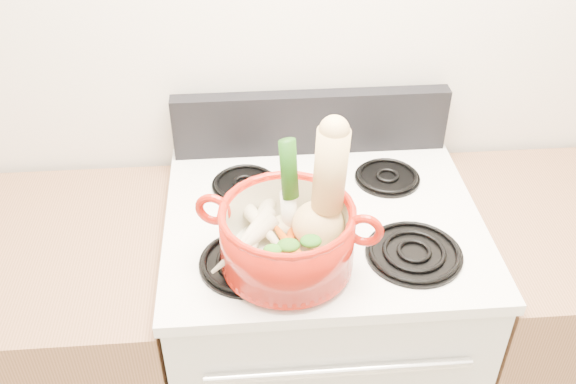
{
  "coord_description": "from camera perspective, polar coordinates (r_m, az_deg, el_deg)",
  "views": [
    {
      "loc": [
        -0.19,
        0.17,
        1.95
      ],
      "look_at": [
        -0.1,
        1.2,
        1.18
      ],
      "focal_mm": 40.0,
      "sensor_mm": 36.0,
      "label": 1
    }
  ],
  "objects": [
    {
      "name": "oven_handle",
      "position": [
        1.48,
        4.6,
        -15.59
      ],
      "size": [
        0.6,
        0.02,
        0.02
      ],
      "primitive_type": "cylinder",
      "rotation": [
        0.0,
        1.57,
        0.0
      ],
      "color": "silver",
      "rests_on": "stove_body"
    },
    {
      "name": "parsnip_0",
      "position": [
        1.44,
        -2.66,
        -3.36
      ],
      "size": [
        0.11,
        0.24,
        0.06
      ],
      "primitive_type": "cone",
      "rotation": [
        1.66,
        0.0,
        -0.31
      ],
      "color": "beige",
      "rests_on": "dutch_oven"
    },
    {
      "name": "pot_handle_left",
      "position": [
        1.4,
        -6.68,
        -1.54
      ],
      "size": [
        0.08,
        0.04,
        0.08
      ],
      "primitive_type": "torus",
      "rotation": [
        1.57,
        0.0,
        -0.29
      ],
      "color": "#A6160A",
      "rests_on": "dutch_oven"
    },
    {
      "name": "parsnip_1",
      "position": [
        1.39,
        -3.95,
        -4.67
      ],
      "size": [
        0.17,
        0.16,
        0.06
      ],
      "primitive_type": "cone",
      "rotation": [
        1.66,
        0.0,
        -0.82
      ],
      "color": "beige",
      "rests_on": "dutch_oven"
    },
    {
      "name": "burner_front_right",
      "position": [
        1.5,
        11.14,
        -5.25
      ],
      "size": [
        0.22,
        0.22,
        0.02
      ],
      "primitive_type": "cylinder",
      "color": "black",
      "rests_on": "cooktop"
    },
    {
      "name": "carrot_0",
      "position": [
        1.39,
        0.18,
        -5.11
      ],
      "size": [
        0.06,
        0.18,
        0.05
      ],
      "primitive_type": "cone",
      "rotation": [
        1.66,
        0.0,
        -0.12
      ],
      "color": "#D84F0A",
      "rests_on": "dutch_oven"
    },
    {
      "name": "cooktop",
      "position": [
        1.6,
        3.12,
        -2.51
      ],
      "size": [
        0.78,
        0.67,
        0.03
      ],
      "primitive_type": "cube",
      "color": "white",
      "rests_on": "stove_body"
    },
    {
      "name": "control_backsplash",
      "position": [
        1.79,
        2.03,
        6.2
      ],
      "size": [
        0.76,
        0.05,
        0.18
      ],
      "primitive_type": "cube",
      "color": "black",
      "rests_on": "cooktop"
    },
    {
      "name": "pot_handle_right",
      "position": [
        1.34,
        6.83,
        -3.39
      ],
      "size": [
        0.08,
        0.04,
        0.08
      ],
      "primitive_type": "torus",
      "rotation": [
        1.57,
        0.0,
        -0.29
      ],
      "color": "#A6160A",
      "rests_on": "dutch_oven"
    },
    {
      "name": "burner_back_right",
      "position": [
        1.73,
        8.83,
        1.38
      ],
      "size": [
        0.17,
        0.17,
        0.02
      ],
      "primitive_type": "cylinder",
      "color": "black",
      "rests_on": "cooktop"
    },
    {
      "name": "squash",
      "position": [
        1.35,
        2.87,
        0.21
      ],
      "size": [
        0.13,
        0.12,
        0.3
      ],
      "primitive_type": null,
      "rotation": [
        0.0,
        0.04,
        -0.0
      ],
      "color": "#E4BC75",
      "rests_on": "dutch_oven"
    },
    {
      "name": "parsnip_3",
      "position": [
        1.4,
        -3.58,
        -3.83
      ],
      "size": [
        0.14,
        0.16,
        0.05
      ],
      "primitive_type": "cone",
      "rotation": [
        1.66,
        0.0,
        -0.66
      ],
      "color": "#ECE6C0",
      "rests_on": "dutch_oven"
    },
    {
      "name": "parsnip_2",
      "position": [
        1.43,
        -2.28,
        -2.95
      ],
      "size": [
        0.14,
        0.19,
        0.06
      ],
      "primitive_type": "cone",
      "rotation": [
        1.66,
        0.0,
        0.53
      ],
      "color": "beige",
      "rests_on": "dutch_oven"
    },
    {
      "name": "leek",
      "position": [
        1.38,
        0.11,
        0.19
      ],
      "size": [
        0.06,
        0.08,
        0.26
      ],
      "primitive_type": "cylinder",
      "rotation": [
        -0.13,
        0.0,
        0.39
      ],
      "color": "silver",
      "rests_on": "dutch_oven"
    },
    {
      "name": "burner_back_left",
      "position": [
        1.69,
        -3.86,
        0.8
      ],
      "size": [
        0.17,
        0.17,
        0.02
      ],
      "primitive_type": "cylinder",
      "color": "black",
      "rests_on": "cooktop"
    },
    {
      "name": "dutch_oven",
      "position": [
        1.39,
        -0.07,
        -4.03
      ],
      "size": [
        0.36,
        0.36,
        0.14
      ],
      "primitive_type": "cylinder",
      "rotation": [
        0.0,
        0.0,
        -0.29
      ],
      "color": "#A6160A",
      "rests_on": "burner_front_left"
    },
    {
      "name": "wall_back",
      "position": [
        1.72,
        2.04,
        14.55
      ],
      "size": [
        3.5,
        0.02,
        2.6
      ],
      "primitive_type": "cube",
      "color": "white",
      "rests_on": "floor"
    },
    {
      "name": "carrot_1",
      "position": [
        1.35,
        -1.0,
        -6.56
      ],
      "size": [
        0.06,
        0.14,
        0.04
      ],
      "primitive_type": "cone",
      "rotation": [
        1.66,
        0.0,
        -0.23
      ],
      "color": "#D9430A",
      "rests_on": "dutch_oven"
    },
    {
      "name": "burner_front_left",
      "position": [
        1.46,
        -3.55,
        -6.14
      ],
      "size": [
        0.22,
        0.22,
        0.02
      ],
      "primitive_type": "cylinder",
      "color": "black",
      "rests_on": "cooktop"
    },
    {
      "name": "ginger",
      "position": [
        1.45,
        -0.29,
        -3.06
      ],
      "size": [
        0.1,
        0.08,
        0.05
      ],
      "primitive_type": "ellipsoid",
      "rotation": [
        0.0,
        0.0,
        0.27
      ],
      "color": "tan",
      "rests_on": "dutch_oven"
    },
    {
      "name": "stove_body",
      "position": [
        1.94,
        2.65,
        -13.43
      ],
      "size": [
        0.76,
        0.65,
        0.92
      ],
      "primitive_type": "cube",
      "color": "silver",
      "rests_on": "floor"
    },
    {
      "name": "carrot_2",
      "position": [
        1.39,
        0.11,
        -4.85
      ],
      "size": [
        0.1,
        0.18,
        0.05
      ],
      "primitive_type": "cone",
      "rotation": [
        1.66,
        0.0,
        0.42
      ],
      "color": "#D45E0A",
      "rests_on": "dutch_oven"
    }
  ]
}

